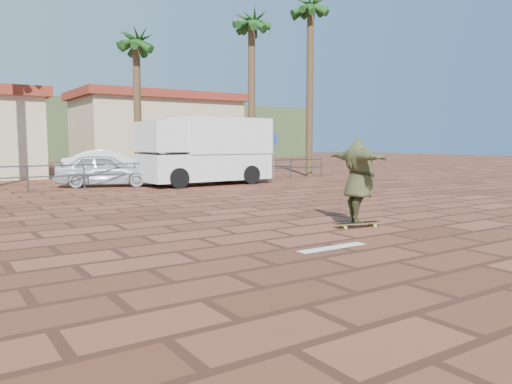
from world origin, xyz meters
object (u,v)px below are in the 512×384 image
Objects in this scene: campervan at (206,150)px; car_white at (111,165)px; car_silver at (106,170)px; longboard at (358,223)px; skateboarder at (359,180)px.

campervan is 5.68m from car_white.
longboard is at bearing -151.28° from car_silver.
skateboarder reaches higher than car_white.
campervan is 1.41× the size of car_silver.
campervan reaches higher than car_silver.
skateboarder is 13.04m from car_silver.
car_white is at bearing 115.46° from campervan.
skateboarder is 0.40× the size of campervan.
car_silver is 0.89× the size of car_white.
campervan reaches higher than longboard.
campervan is at bearing 91.04° from longboard.
campervan is 1.26× the size of car_white.
car_white is (-2.58, 5.00, -0.77)m from campervan.
car_silver is at bearing 157.13° from campervan.
campervan reaches higher than skateboarder.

